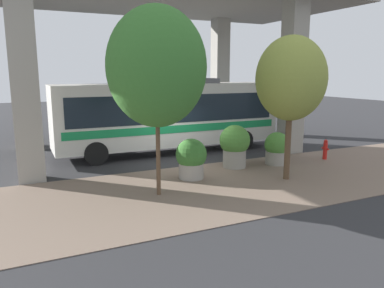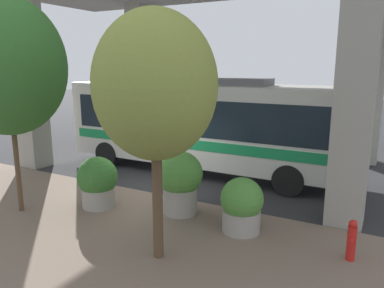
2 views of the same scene
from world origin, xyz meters
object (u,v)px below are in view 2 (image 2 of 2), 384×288
object	(u,v)px
planter_middle	(242,205)
street_tree_near	(7,66)
fire_hydrant	(352,240)
planter_back	(180,181)
street_tree_far	(155,87)
bus	(204,122)
planter_front	(98,182)

from	to	relation	value
planter_middle	street_tree_near	world-z (taller)	street_tree_near
fire_hydrant	planter_back	xyz separation A→B (m)	(0.51, 4.41, 0.48)
street_tree_near	street_tree_far	xyz separation A→B (m)	(-0.32, -4.81, -0.37)
street_tree_near	bus	bearing A→B (deg)	-24.94
planter_front	street_tree_far	xyz separation A→B (m)	(-1.56, -3.08, 2.85)
bus	fire_hydrant	bearing A→B (deg)	-128.26
planter_back	street_tree_near	xyz separation A→B (m)	(-1.98, 4.01, 3.05)
planter_front	planter_back	bearing A→B (deg)	-72.28
bus	street_tree_far	size ratio (longest dim) A/B	2.11
fire_hydrant	street_tree_far	world-z (taller)	street_tree_far
street_tree_near	planter_front	bearing A→B (deg)	-54.12
bus	street_tree_far	bearing A→B (deg)	-161.86
bus	planter_front	size ratio (longest dim) A/B	7.25
planter_back	street_tree_far	world-z (taller)	street_tree_far
planter_middle	planter_back	xyz separation A→B (m)	(0.30, 1.90, 0.25)
bus	planter_front	bearing A→B (deg)	167.53
planter_front	planter_back	size ratio (longest dim) A/B	0.85
planter_middle	bus	bearing A→B (deg)	36.53
street_tree_near	street_tree_far	world-z (taller)	street_tree_near
bus	fire_hydrant	size ratio (longest dim) A/B	11.82
bus	planter_back	xyz separation A→B (m)	(-3.95, -1.25, -0.99)
bus	street_tree_near	distance (m)	6.86
bus	planter_front	distance (m)	4.94
planter_middle	planter_back	size ratio (longest dim) A/B	0.79
fire_hydrant	street_tree_far	distance (m)	5.11
bus	street_tree_far	distance (m)	6.79
planter_middle	planter_back	distance (m)	1.94
fire_hydrant	street_tree_far	size ratio (longest dim) A/B	0.18
planter_front	street_tree_far	bearing A→B (deg)	-116.90
bus	street_tree_near	xyz separation A→B (m)	(-5.93, 2.76, 2.06)
planter_middle	planter_back	bearing A→B (deg)	81.14
planter_middle	street_tree_near	bearing A→B (deg)	105.88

